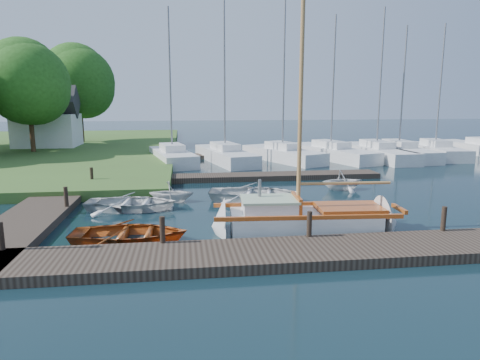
{
  "coord_description": "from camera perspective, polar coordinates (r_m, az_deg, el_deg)",
  "views": [
    {
      "loc": [
        -2.35,
        -17.38,
        4.48
      ],
      "look_at": [
        0.0,
        0.0,
        1.2
      ],
      "focal_mm": 32.0,
      "sensor_mm": 36.0,
      "label": 1
    }
  ],
  "objects": [
    {
      "name": "tender_b",
      "position": [
        19.31,
        -9.15,
        -1.38
      ],
      "size": [
        2.21,
        1.98,
        1.04
      ],
      "primitive_type": "imported",
      "rotation": [
        0.0,
        0.0,
        1.42
      ],
      "color": "silver",
      "rests_on": "ground"
    },
    {
      "name": "mooring_post_5",
      "position": [
        23.17,
        -19.16,
        0.61
      ],
      "size": [
        0.16,
        0.16,
        0.8
      ],
      "primitive_type": "cylinder",
      "color": "black",
      "rests_on": "left_dock"
    },
    {
      "name": "marina_boat_5",
      "position": [
        35.91,
        20.41,
        3.66
      ],
      "size": [
        2.52,
        8.6,
        10.0
      ],
      "rotation": [
        0.0,
        0.0,
        1.61
      ],
      "color": "silver",
      "rests_on": "ground"
    },
    {
      "name": "left_dock",
      "position": [
        20.65,
        -23.4,
        -2.4
      ],
      "size": [
        2.2,
        18.0,
        0.3
      ],
      "primitive_type": "cube",
      "color": "black",
      "rests_on": "ground"
    },
    {
      "name": "tree_7",
      "position": [
        44.53,
        -20.68,
        12.14
      ],
      "size": [
        6.83,
        6.83,
        9.38
      ],
      "color": "#332114",
      "rests_on": "shore"
    },
    {
      "name": "dinghy",
      "position": [
        14.21,
        -14.53,
        -6.52
      ],
      "size": [
        3.86,
        2.89,
        0.76
      ],
      "primitive_type": "imported",
      "rotation": [
        0.0,
        0.0,
        1.5
      ],
      "color": "#843B0D",
      "rests_on": "ground"
    },
    {
      "name": "pontoon",
      "position": [
        35.86,
        12.54,
        3.4
      ],
      "size": [
        30.0,
        1.6,
        0.3
      ],
      "primitive_type": "cube",
      "color": "black",
      "rests_on": "ground"
    },
    {
      "name": "tender_a",
      "position": [
        18.29,
        -14.32,
        -2.69
      ],
      "size": [
        4.0,
        3.08,
        0.77
      ],
      "primitive_type": "imported",
      "rotation": [
        0.0,
        0.0,
        1.45
      ],
      "color": "silver",
      "rests_on": "ground"
    },
    {
      "name": "marina_boat_4",
      "position": [
        34.94,
        17.73,
        3.65
      ],
      "size": [
        2.65,
        9.35,
        11.24
      ],
      "rotation": [
        0.0,
        0.0,
        1.62
      ],
      "color": "silver",
      "rests_on": "ground"
    },
    {
      "name": "mooring_post_2",
      "position": [
        13.51,
        9.23,
        -5.8
      ],
      "size": [
        0.16,
        0.16,
        0.8
      ],
      "primitive_type": "cylinder",
      "color": "black",
      "rests_on": "near_dock"
    },
    {
      "name": "mooring_post_4",
      "position": [
        18.39,
        -22.18,
        -2.07
      ],
      "size": [
        0.16,
        0.16,
        0.8
      ],
      "primitive_type": "cylinder",
      "color": "black",
      "rests_on": "left_dock"
    },
    {
      "name": "mooring_post_3",
      "position": [
        15.4,
        25.52,
        -4.67
      ],
      "size": [
        0.16,
        0.16,
        0.8
      ],
      "primitive_type": "cylinder",
      "color": "black",
      "rests_on": "near_dock"
    },
    {
      "name": "ground",
      "position": [
        18.1,
        0.0,
        -3.74
      ],
      "size": [
        160.0,
        160.0,
        0.0
      ],
      "primitive_type": "plane",
      "color": "black",
      "rests_on": "ground"
    },
    {
      "name": "house_c",
      "position": [
        41.12,
        -24.34,
        7.01
      ],
      "size": [
        5.25,
        4.0,
        5.28
      ],
      "color": "white",
      "rests_on": "shore"
    },
    {
      "name": "marina_boat_0",
      "position": [
        31.16,
        -9.02,
        3.25
      ],
      "size": [
        3.73,
        7.62,
        10.74
      ],
      "rotation": [
        0.0,
        0.0,
        1.79
      ],
      "color": "silver",
      "rests_on": "ground"
    },
    {
      "name": "tender_c",
      "position": [
        19.39,
        1.95,
        -1.49
      ],
      "size": [
        4.62,
        3.72,
        0.85
      ],
      "primitive_type": "imported",
      "rotation": [
        0.0,
        0.0,
        1.36
      ],
      "color": "silver",
      "rests_on": "ground"
    },
    {
      "name": "far_dock",
      "position": [
        24.66,
        2.59,
        0.47
      ],
      "size": [
        14.0,
        1.6,
        0.3
      ],
      "primitive_type": "cube",
      "color": "black",
      "rests_on": "ground"
    },
    {
      "name": "mooring_post_1",
      "position": [
        12.96,
        -10.31,
        -6.53
      ],
      "size": [
        0.16,
        0.16,
        0.8
      ],
      "primitive_type": "cylinder",
      "color": "black",
      "rests_on": "near_dock"
    },
    {
      "name": "mooring_post_0",
      "position": [
        13.94,
        -29.24,
        -6.53
      ],
      "size": [
        0.16,
        0.16,
        0.8
      ],
      "primitive_type": "cylinder",
      "color": "black",
      "rests_on": "near_dock"
    },
    {
      "name": "sailboat",
      "position": [
        15.08,
        9.06,
        -5.47
      ],
      "size": [
        7.27,
        2.44,
        9.83
      ],
      "rotation": [
        0.0,
        0.0,
        -0.07
      ],
      "color": "silver",
      "rests_on": "ground"
    },
    {
      "name": "tender_d",
      "position": [
        22.23,
        13.5,
        0.17
      ],
      "size": [
        2.36,
        2.1,
        1.14
      ],
      "primitive_type": "imported",
      "rotation": [
        0.0,
        0.0,
        1.68
      ],
      "color": "silver",
      "rests_on": "ground"
    },
    {
      "name": "marina_boat_3",
      "position": [
        33.87,
        12.0,
        3.72
      ],
      "size": [
        4.92,
        9.24,
        10.66
      ],
      "rotation": [
        0.0,
        0.0,
        1.89
      ],
      "color": "silver",
      "rests_on": "ground"
    },
    {
      "name": "marina_boat_1",
      "position": [
        31.55,
        -2.01,
        3.47
      ],
      "size": [
        4.11,
        8.86,
        11.52
      ],
      "rotation": [
        0.0,
        0.0,
        1.8
      ],
      "color": "silver",
      "rests_on": "ground"
    },
    {
      "name": "near_dock",
      "position": [
        12.4,
        3.76,
        -9.86
      ],
      "size": [
        18.0,
        2.2,
        0.3
      ],
      "primitive_type": "cube",
      "color": "black",
      "rests_on": "ground"
    },
    {
      "name": "tree_3",
      "position": [
        37.32,
        -26.45,
        11.55
      ],
      "size": [
        6.41,
        6.38,
        8.74
      ],
      "color": "#332114",
      "rests_on": "shore"
    },
    {
      "name": "marina_boat_6",
      "position": [
        37.66,
        24.57,
        3.67
      ],
      "size": [
        2.89,
        7.72,
        10.24
      ],
      "rotation": [
        0.0,
        0.0,
        1.48
      ],
      "color": "silver",
      "rests_on": "ground"
    },
    {
      "name": "marina_boat_2",
      "position": [
        32.26,
        5.68,
        3.59
      ],
      "size": [
        5.22,
        8.02,
        11.51
      ],
      "rotation": [
        0.0,
        0.0,
        2.0
      ],
      "color": "silver",
      "rests_on": "ground"
    }
  ]
}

